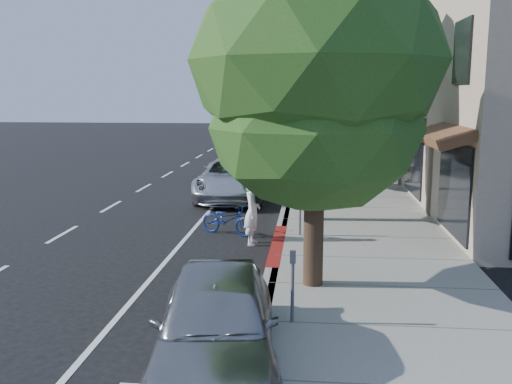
# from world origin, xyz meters

# --- Properties ---
(ground) EXTENTS (120.00, 120.00, 0.00)m
(ground) POSITION_xyz_m (0.00, 0.00, 0.00)
(ground) COLOR black
(ground) RESTS_ON ground
(sidewalk) EXTENTS (4.60, 56.00, 0.15)m
(sidewalk) POSITION_xyz_m (2.30, 8.00, 0.07)
(sidewalk) COLOR gray
(sidewalk) RESTS_ON ground
(curb) EXTENTS (0.30, 56.00, 0.15)m
(curb) POSITION_xyz_m (0.00, 8.00, 0.07)
(curb) COLOR #9E998E
(curb) RESTS_ON ground
(curb_red_segment) EXTENTS (0.32, 4.00, 0.15)m
(curb_red_segment) POSITION_xyz_m (0.00, 1.00, 0.07)
(curb_red_segment) COLOR maroon
(curb_red_segment) RESTS_ON ground
(storefront_building) EXTENTS (10.00, 36.00, 7.00)m
(storefront_building) POSITION_xyz_m (9.60, 18.00, 3.50)
(storefront_building) COLOR #B9A48E
(storefront_building) RESTS_ON ground
(street_tree_0) EXTENTS (4.93, 4.93, 7.40)m
(street_tree_0) POSITION_xyz_m (0.90, -2.00, 4.48)
(street_tree_0) COLOR black
(street_tree_0) RESTS_ON ground
(street_tree_1) EXTENTS (4.48, 4.48, 7.91)m
(street_tree_1) POSITION_xyz_m (0.90, 4.00, 4.97)
(street_tree_1) COLOR black
(street_tree_1) RESTS_ON ground
(street_tree_2) EXTENTS (4.00, 4.00, 6.96)m
(street_tree_2) POSITION_xyz_m (0.90, 10.00, 4.35)
(street_tree_2) COLOR black
(street_tree_2) RESTS_ON ground
(street_tree_3) EXTENTS (5.73, 5.73, 7.62)m
(street_tree_3) POSITION_xyz_m (0.90, 16.00, 4.47)
(street_tree_3) COLOR black
(street_tree_3) RESTS_ON ground
(street_tree_4) EXTENTS (4.84, 4.84, 7.28)m
(street_tree_4) POSITION_xyz_m (0.90, 22.00, 4.40)
(street_tree_4) COLOR black
(street_tree_4) RESTS_ON ground
(street_tree_5) EXTENTS (4.83, 4.83, 7.21)m
(street_tree_5) POSITION_xyz_m (0.90, 28.00, 4.36)
(street_tree_5) COLOR black
(street_tree_5) RESTS_ON ground
(cyclist) EXTENTS (0.45, 0.66, 1.76)m
(cyclist) POSITION_xyz_m (-0.70, 1.49, 0.88)
(cyclist) COLOR white
(cyclist) RESTS_ON ground
(bicycle) EXTENTS (1.76, 1.19, 0.88)m
(bicycle) POSITION_xyz_m (-1.51, 2.45, 0.44)
(bicycle) COLOR navy
(bicycle) RESTS_ON ground
(silver_suv) EXTENTS (2.72, 5.58, 1.53)m
(silver_suv) POSITION_xyz_m (-2.12, 8.00, 0.76)
(silver_suv) COLOR silver
(silver_suv) RESTS_ON ground
(dark_sedan) EXTENTS (1.83, 4.32, 1.39)m
(dark_sedan) POSITION_xyz_m (-0.50, 14.50, 0.69)
(dark_sedan) COLOR black
(dark_sedan) RESTS_ON ground
(white_pickup) EXTENTS (3.20, 6.34, 1.77)m
(white_pickup) POSITION_xyz_m (-1.78, 17.57, 0.88)
(white_pickup) COLOR silver
(white_pickup) RESTS_ON ground
(dark_suv_far) EXTENTS (2.30, 4.89, 1.62)m
(dark_suv_far) POSITION_xyz_m (-0.50, 27.33, 0.81)
(dark_suv_far) COLOR black
(dark_suv_far) RESTS_ON ground
(near_car_a) EXTENTS (2.26, 4.51, 1.48)m
(near_car_a) POSITION_xyz_m (-0.50, -5.50, 0.74)
(near_car_a) COLOR #98989D
(near_car_a) RESTS_ON ground
(pedestrian) EXTENTS (1.09, 0.93, 1.97)m
(pedestrian) POSITION_xyz_m (3.58, 11.81, 1.14)
(pedestrian) COLOR black
(pedestrian) RESTS_ON sidewalk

